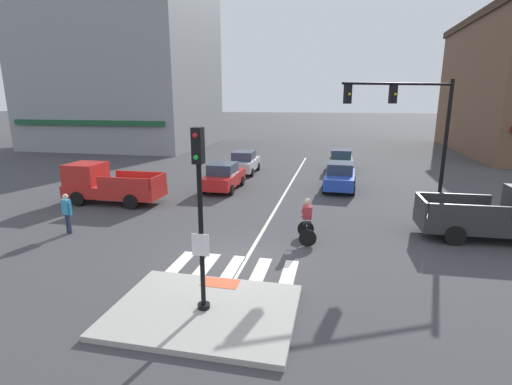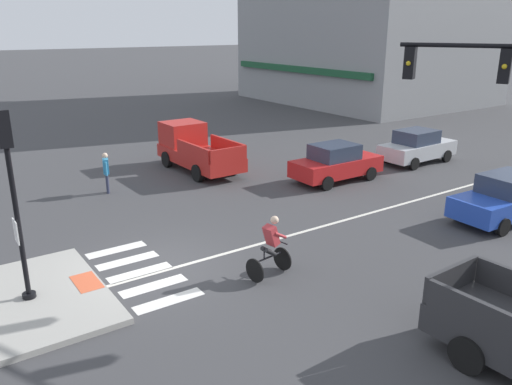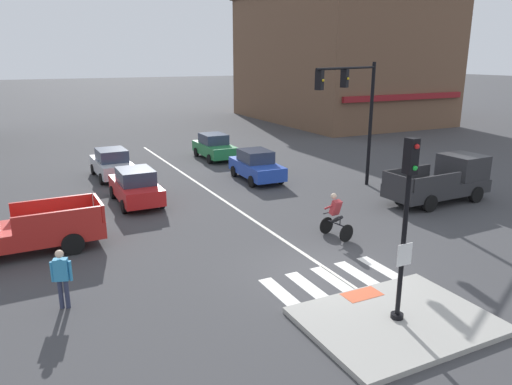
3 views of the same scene
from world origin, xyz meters
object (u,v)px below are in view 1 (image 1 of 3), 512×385
Objects in this scene: pickup_truck_charcoal_cross_right at (502,216)px; cyclist at (307,219)px; car_blue_eastbound_far at (340,176)px; car_silver_westbound_distant at (244,162)px; signal_pole at (200,204)px; car_green_eastbound_distant at (341,160)px; pickup_truck_red_cross_left at (106,185)px; car_red_westbound_far at (224,177)px; pedestrian_at_curb_left at (67,210)px; traffic_light_mast at (415,121)px.

cyclist is at bearing -166.81° from pickup_truck_charcoal_cross_right.
car_blue_eastbound_far is 8.01m from car_silver_westbound_distant.
signal_pole reaches higher than car_blue_eastbound_far.
pickup_truck_red_cross_left reaches higher than car_green_eastbound_distant.
pedestrian_at_curb_left is (-3.95, -8.81, 0.17)m from car_red_westbound_far.
car_red_westbound_far is 5.48m from car_silver_westbound_distant.
car_blue_eastbound_far is at bearing 43.61° from pedestrian_at_curb_left.
car_green_eastbound_distant is at bearing 44.68° from pickup_truck_red_cross_left.
pickup_truck_red_cross_left is 1.00× the size of pickup_truck_charcoal_cross_right.
pickup_truck_red_cross_left is 18.30m from pickup_truck_charcoal_cross_right.
signal_pole is 19.31m from car_silver_westbound_distant.
signal_pole is at bearing -79.24° from car_silver_westbound_distant.
cyclist is (2.14, 5.75, -2.04)m from signal_pole.
car_red_westbound_far is at bearing 126.57° from cyclist.
traffic_light_mast reaches higher than car_red_westbound_far.
car_green_eastbound_distant is 0.99× the size of car_silver_westbound_distant.
car_blue_eastbound_far is 14.98m from pedestrian_at_curb_left.
pickup_truck_red_cross_left is at bearing 133.39° from signal_pole.
cyclist is at bearing -94.76° from car_green_eastbound_distant.
car_silver_westbound_distant is 0.81× the size of pickup_truck_red_cross_left.
car_green_eastbound_distant is 17.09m from pickup_truck_red_cross_left.
car_red_westbound_far is 6.66m from pickup_truck_red_cross_left.
car_blue_eastbound_far is 0.81× the size of pickup_truck_red_cross_left.
pedestrian_at_curb_left is (-14.03, -6.07, -3.42)m from traffic_light_mast.
car_silver_westbound_distant is 2.48× the size of pedestrian_at_curb_left.
pedestrian_at_curb_left is (-9.60, -1.18, 0.11)m from cyclist.
signal_pole is at bearing -110.44° from cyclist.
cyclist reaches higher than pedestrian_at_curb_left.
signal_pole reaches higher than car_silver_westbound_distant.
car_red_westbound_far is (-3.51, 13.37, -2.10)m from signal_pole.
traffic_light_mast is at bearing -15.20° from car_red_westbound_far.
pedestrian_at_curb_left is at bearing -156.61° from traffic_light_mast.
traffic_light_mast is 1.51× the size of car_blue_eastbound_far.
car_silver_westbound_distant is 0.80× the size of pickup_truck_charcoal_cross_right.
traffic_light_mast reaches higher than pickup_truck_red_cross_left.
car_red_westbound_far is 0.80× the size of pickup_truck_charcoal_cross_right.
signal_pole is at bearing -31.45° from pedestrian_at_curb_left.
traffic_light_mast is 11.64m from car_green_eastbound_distant.
pickup_truck_charcoal_cross_right is 17.20m from pedestrian_at_curb_left.
car_green_eastbound_distant is 1.00× the size of car_red_westbound_far.
car_red_westbound_far is at bearing -131.42° from car_green_eastbound_distant.
cyclist is at bearing -53.43° from car_red_westbound_far.
pickup_truck_charcoal_cross_right is at bearing -5.51° from pickup_truck_red_cross_left.
cyclist is 9.68m from pedestrian_at_curb_left.
signal_pole reaches higher than pickup_truck_red_cross_left.
traffic_light_mast reaches higher than pickup_truck_charcoal_cross_right.
traffic_light_mast is 3.73× the size of cyclist.
car_red_westbound_far is 14.29m from pickup_truck_charcoal_cross_right.
pickup_truck_charcoal_cross_right reaches higher than car_red_westbound_far.
signal_pole reaches higher than cyclist.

